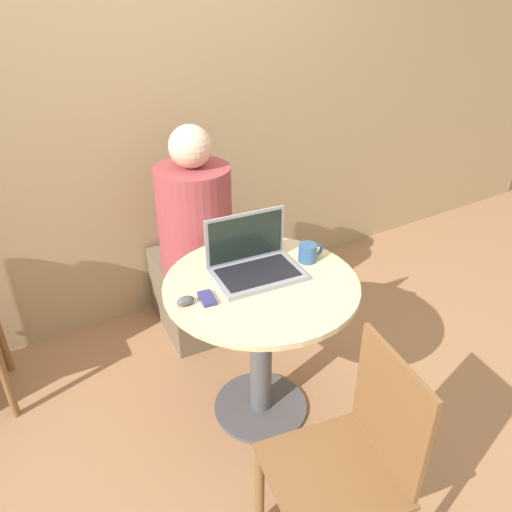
{
  "coord_description": "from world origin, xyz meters",
  "views": [
    {
      "loc": [
        -0.93,
        -1.49,
        1.87
      ],
      "look_at": [
        0.0,
        0.05,
        0.84
      ],
      "focal_mm": 35.0,
      "sensor_mm": 36.0,
      "label": 1
    }
  ],
  "objects_px": {
    "person_seated": "(194,255)",
    "chair_empty": "(349,466)",
    "laptop": "(253,262)",
    "cell_phone": "(207,298)"
  },
  "relations": [
    {
      "from": "laptop",
      "to": "person_seated",
      "type": "distance_m",
      "value": 0.68
    },
    {
      "from": "laptop",
      "to": "cell_phone",
      "type": "bearing_deg",
      "value": -162.94
    },
    {
      "from": "cell_phone",
      "to": "chair_empty",
      "type": "xyz_separation_m",
      "value": [
        0.14,
        -0.74,
        -0.28
      ]
    },
    {
      "from": "chair_empty",
      "to": "person_seated",
      "type": "bearing_deg",
      "value": 85.37
    },
    {
      "from": "laptop",
      "to": "person_seated",
      "type": "height_order",
      "value": "person_seated"
    },
    {
      "from": "person_seated",
      "to": "chair_empty",
      "type": "bearing_deg",
      "value": -94.63
    },
    {
      "from": "cell_phone",
      "to": "person_seated",
      "type": "height_order",
      "value": "person_seated"
    },
    {
      "from": "laptop",
      "to": "cell_phone",
      "type": "distance_m",
      "value": 0.28
    },
    {
      "from": "person_seated",
      "to": "laptop",
      "type": "bearing_deg",
      "value": -89.3
    },
    {
      "from": "laptop",
      "to": "person_seated",
      "type": "relative_size",
      "value": 0.32
    }
  ]
}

